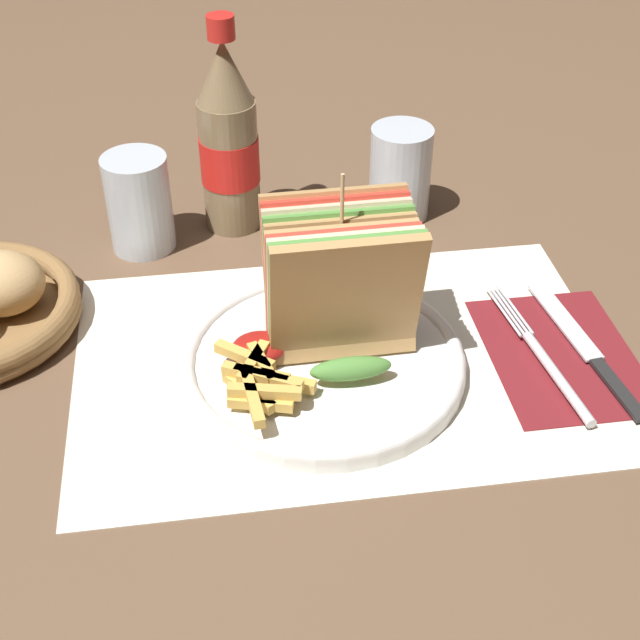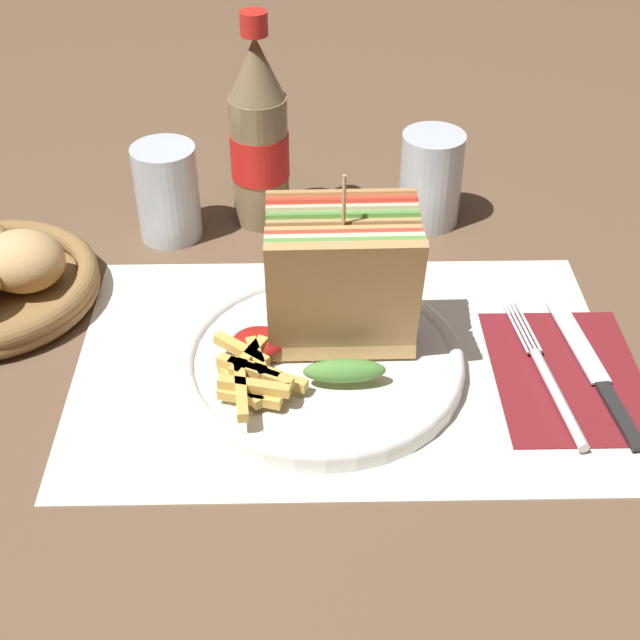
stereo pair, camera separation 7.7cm
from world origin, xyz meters
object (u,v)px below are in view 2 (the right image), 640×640
Objects in this scene: knife at (592,370)px; coke_bottle_near at (257,137)px; glass_near at (429,185)px; plate_main at (320,361)px; glass_far at (167,198)px; fork at (548,381)px; club_sandwich at (341,286)px.

coke_bottle_near is (-0.29, 0.27, 0.09)m from knife.
coke_bottle_near is 0.19m from glass_near.
plate_main reaches higher than knife.
coke_bottle_near is 2.23× the size of glass_far.
fork is 1.94× the size of glass_far.
glass_far is (-0.10, -0.03, -0.05)m from coke_bottle_near.
glass_far reaches higher than fork.
plate_main is 1.47× the size of club_sandwich.
plate_main is 2.42× the size of glass_far.
fork is at bearing -8.14° from plate_main.
glass_far is at bearing 137.28° from fork.
knife is at bearing 14.44° from fork.
fork is 0.39m from coke_bottle_near.
club_sandwich is 0.23m from knife.
coke_bottle_near is at bearing 124.93° from fork.
knife is at bearing -6.89° from club_sandwich.
plate_main reaches higher than fork.
fork is at bearing -13.75° from club_sandwich.
fork is 0.05m from knife.
club_sandwich reaches higher than plate_main.
fork is 0.29m from glass_near.
fork is at bearing -75.41° from glass_near.
club_sandwich is at bearing -50.43° from glass_far.
plate_main is 0.19m from fork.
knife is 1.93× the size of glass_near.
plate_main is 2.42× the size of glass_near.
coke_bottle_near is 0.11m from glass_far.
coke_bottle_near reaches higher than glass_far.
plate_main is at bearing -55.24° from glass_far.
fork is 0.43m from glass_far.
coke_bottle_near is at bearing 103.27° from plate_main.
plate_main is at bearing 170.53° from knife.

